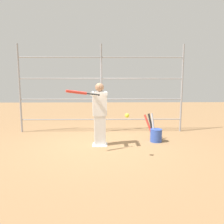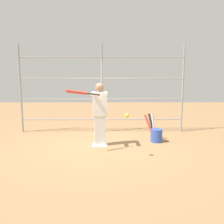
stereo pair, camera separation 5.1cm
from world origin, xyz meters
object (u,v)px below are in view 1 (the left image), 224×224
Objects in this scene: baseball_bat_swinging at (79,93)px; bat_bucket at (155,134)px; batter at (100,112)px; softball_in_flight at (127,115)px.

bat_bucket is at bearing -153.59° from baseball_bat_swinging.
batter is 2.11× the size of bat_bucket.
softball_in_flight reaches higher than bat_bucket.
softball_in_flight is at bearing 121.79° from batter.
baseball_bat_swinging is at bearing 26.41° from bat_bucket.
baseball_bat_swinging reaches higher than bat_bucket.
batter is 2.19× the size of baseball_bat_swinging.
softball_in_flight is 0.12× the size of bat_bucket.
batter is at bearing -58.21° from softball_in_flight.
batter reaches higher than bat_bucket.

